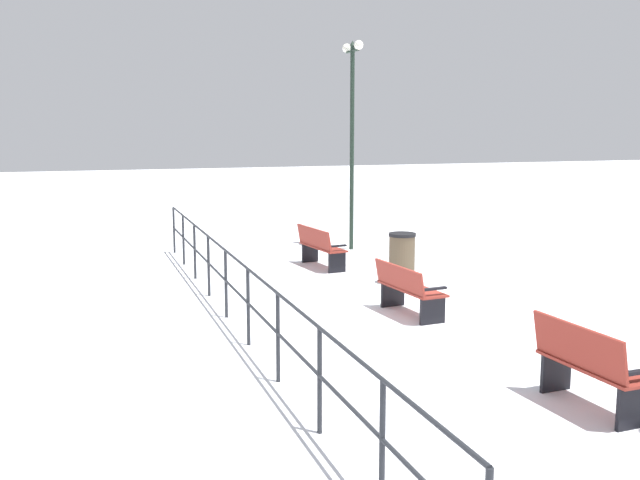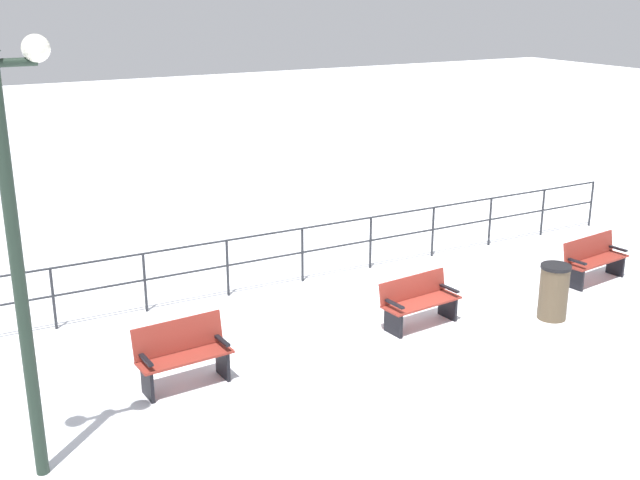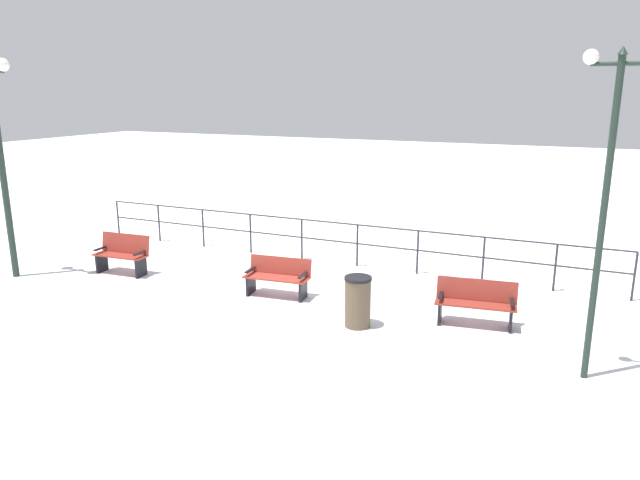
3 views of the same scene
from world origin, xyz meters
name	(u,v)px [view 1 (image 1 of 3)]	position (x,y,z in m)	size (l,w,h in m)	color
ground_plane	(413,315)	(0.00, 0.00, 0.00)	(80.00, 80.00, 0.00)	white
bench_nearest	(588,365)	(0.03, -4.27, 0.50)	(0.60, 1.40, 0.97)	maroon
bench_second	(408,289)	(-0.10, -0.01, 0.44)	(0.68, 1.48, 0.84)	maroon
bench_third	(320,246)	(-0.18, 4.25, 0.47)	(0.68, 1.57, 0.88)	maroon
lamppost_middle	(352,115)	(1.29, 6.22, 3.26)	(0.22, 1.01, 5.01)	#1E2D23
waterfront_railing	(236,283)	(-2.91, 0.00, 0.73)	(0.05, 14.24, 1.11)	#26282D
trash_bin	(402,258)	(0.81, 2.21, 0.50)	(0.52, 0.52, 0.99)	brown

